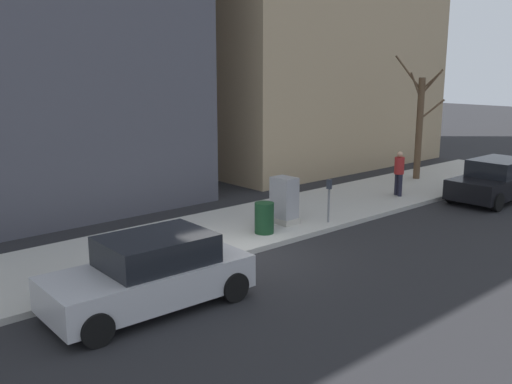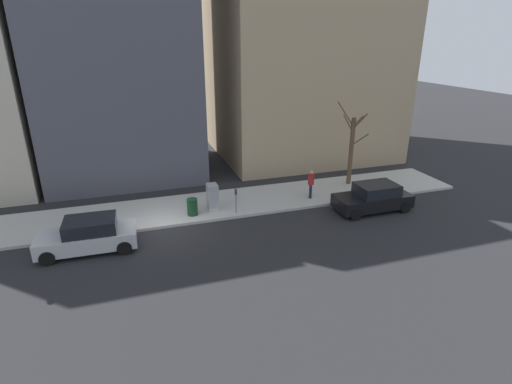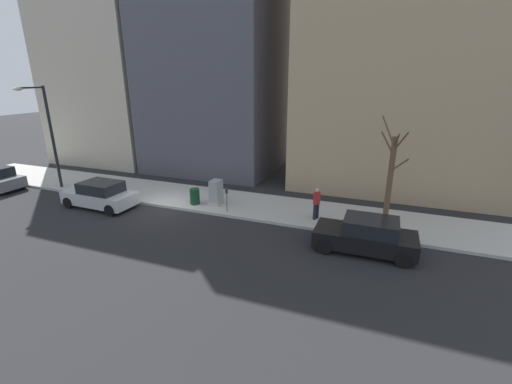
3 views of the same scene
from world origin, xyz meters
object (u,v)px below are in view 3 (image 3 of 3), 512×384
utility_box (216,193)px  trash_bin (195,196)px  bare_tree (390,175)px  office_tower_right (114,44)px  parking_meter (227,197)px  parked_car_silver (100,195)px  streetlamp (47,129)px  office_block_center (217,29)px  pedestrian_near_meter (317,202)px  parked_car_black (366,236)px

utility_box → trash_bin: size_ratio=1.59×
bare_tree → office_tower_right: 25.40m
bare_tree → parking_meter: bearing=104.8°
parked_car_silver → utility_box: (2.44, -6.19, 0.11)m
streetlamp → office_block_center: 14.00m
utility_box → bare_tree: (1.29, -9.19, 1.63)m
bare_tree → pedestrian_near_meter: 3.91m
parked_car_black → trash_bin: size_ratio=4.67×
trash_bin → office_block_center: (9.46, 2.97, 10.05)m
office_tower_right → trash_bin: bearing=-125.8°
parking_meter → streetlamp: streetlamp is taller
bare_tree → pedestrian_near_meter: (-1.41, 3.37, -1.39)m
parked_car_black → trash_bin: parked_car_black is taller
parking_meter → utility_box: size_ratio=0.94×
streetlamp → trash_bin: streetlamp is taller
pedestrian_near_meter → office_tower_right: 23.37m
parked_car_black → parked_car_silver: size_ratio=0.99×
utility_box → office_tower_right: size_ratio=0.07×
parking_meter → office_tower_right: 19.93m
bare_tree → office_block_center: office_block_center is taller
parked_car_black → office_block_center: bearing=47.2°
bare_tree → trash_bin: (-1.69, 10.38, -1.88)m
parked_car_black → office_tower_right: office_tower_right is taller
parked_car_silver → utility_box: 6.65m
pedestrian_near_meter → office_block_center: 16.58m
utility_box → office_block_center: office_block_center is taller
streetlamp → office_block_center: bearing=-35.2°
parking_meter → bare_tree: bearing=-75.2°
parking_meter → office_tower_right: size_ratio=0.07×
parked_car_black → streetlamp: 20.05m
office_block_center → office_tower_right: bearing=91.6°
bare_tree → office_block_center: size_ratio=0.24×
parked_car_silver → streetlamp: streetlamp is taller
parked_car_black → parked_car_silver: bearing=89.4°
parked_car_black → office_tower_right: 26.71m
parked_car_silver → office_block_center: 15.32m
parking_meter → bare_tree: bare_tree is taller
trash_bin → utility_box: bearing=-71.4°
parked_car_silver → utility_box: bearing=-66.9°
trash_bin → office_tower_right: (9.18, 12.76, 9.24)m
utility_box → bare_tree: 9.42m
streetlamp → parked_car_silver: bearing=-105.7°
utility_box → office_block_center: bearing=24.6°
utility_box → pedestrian_near_meter: pedestrian_near_meter is taller
parking_meter → parked_car_silver: bearing=102.4°
parked_car_silver → office_tower_right: size_ratio=0.22×
parked_car_silver → office_tower_right: bearing=36.2°
parked_car_black → parked_car_silver: same height
office_block_center → trash_bin: bearing=-162.6°
parked_car_silver → bare_tree: size_ratio=0.82×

